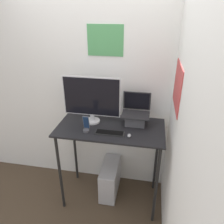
% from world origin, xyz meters
% --- Properties ---
extents(ground_plane, '(12.00, 12.00, 0.00)m').
position_xyz_m(ground_plane, '(0.00, 0.00, 0.00)').
color(ground_plane, '#473828').
extents(wall_back, '(6.00, 0.06, 2.60)m').
position_xyz_m(wall_back, '(-0.00, 0.68, 1.30)').
color(wall_back, white).
rests_on(wall_back, ground_plane).
extents(wall_side_right, '(0.06, 6.00, 2.60)m').
position_xyz_m(wall_side_right, '(0.66, 0.00, 1.30)').
color(wall_side_right, white).
rests_on(wall_side_right, ground_plane).
extents(desk, '(1.16, 0.60, 1.03)m').
position_xyz_m(desk, '(0.00, 0.30, 0.90)').
color(desk, black).
rests_on(desk, ground_plane).
extents(laptop, '(0.30, 0.25, 0.34)m').
position_xyz_m(laptop, '(0.25, 0.42, 1.12)').
color(laptop, '#4C4C51').
rests_on(laptop, desk).
extents(monitor, '(0.63, 0.17, 0.52)m').
position_xyz_m(monitor, '(-0.22, 0.38, 1.30)').
color(monitor, silver).
rests_on(monitor, desk).
extents(keyboard, '(0.30, 0.10, 0.02)m').
position_xyz_m(keyboard, '(0.02, 0.16, 1.04)').
color(keyboard, black).
rests_on(keyboard, desk).
extents(mouse, '(0.04, 0.06, 0.03)m').
position_xyz_m(mouse, '(0.22, 0.14, 1.04)').
color(mouse, '#99999E').
rests_on(mouse, desk).
extents(cell_phone, '(0.07, 0.07, 0.18)m').
position_xyz_m(cell_phone, '(-0.23, 0.16, 1.08)').
color(cell_phone, '#4C4C51').
rests_on(cell_phone, desk).
extents(computer_tower, '(0.20, 0.49, 0.41)m').
position_xyz_m(computer_tower, '(-0.03, 0.39, 0.21)').
color(computer_tower, silver).
rests_on(computer_tower, ground_plane).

